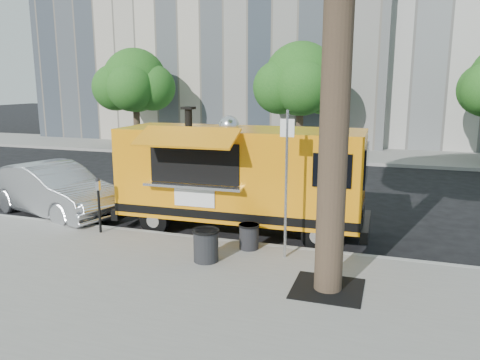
# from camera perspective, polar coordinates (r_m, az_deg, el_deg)

# --- Properties ---
(ground) EXTENTS (120.00, 120.00, 0.00)m
(ground) POSITION_cam_1_polar(r_m,az_deg,el_deg) (11.63, -0.33, -6.58)
(ground) COLOR black
(ground) RESTS_ON ground
(sidewalk) EXTENTS (60.00, 6.00, 0.15)m
(sidewalk) POSITION_cam_1_polar(r_m,az_deg,el_deg) (8.19, -9.60, -14.37)
(sidewalk) COLOR gray
(sidewalk) RESTS_ON ground
(curb) EXTENTS (60.00, 0.14, 0.16)m
(curb) POSITION_cam_1_polar(r_m,az_deg,el_deg) (10.77, -1.92, -7.67)
(curb) COLOR #999993
(curb) RESTS_ON ground
(far_sidewalk) EXTENTS (60.00, 5.00, 0.15)m
(far_sidewalk) POSITION_cam_1_polar(r_m,az_deg,el_deg) (24.48, 9.84, 3.17)
(far_sidewalk) COLOR gray
(far_sidewalk) RESTS_ON ground
(tree_well) EXTENTS (1.20, 1.20, 0.02)m
(tree_well) POSITION_cam_1_polar(r_m,az_deg,el_deg) (8.47, 10.62, -12.88)
(tree_well) COLOR black
(tree_well) RESTS_ON sidewalk
(far_tree_a) EXTENTS (3.42, 3.42, 5.36)m
(far_tree_a) POSITION_cam_1_polar(r_m,az_deg,el_deg) (26.48, -12.69, 11.73)
(far_tree_a) COLOR #33261C
(far_tree_a) RESTS_ON far_sidewalk
(far_tree_b) EXTENTS (3.60, 3.60, 5.50)m
(far_tree_b) POSITION_cam_1_polar(r_m,az_deg,el_deg) (23.60, 7.41, 12.09)
(far_tree_b) COLOR #33261C
(far_tree_b) RESTS_ON far_sidewalk
(sign_post) EXTENTS (0.28, 0.06, 3.00)m
(sign_post) POSITION_cam_1_polar(r_m,az_deg,el_deg) (9.30, 5.67, 0.49)
(sign_post) COLOR silver
(sign_post) RESTS_ON sidewalk
(parking_meter) EXTENTS (0.11, 0.11, 1.33)m
(parking_meter) POSITION_cam_1_polar(r_m,az_deg,el_deg) (11.52, -16.85, -2.19)
(parking_meter) COLOR black
(parking_meter) RESTS_ON sidewalk
(food_truck) EXTENTS (6.26, 2.96, 3.05)m
(food_truck) POSITION_cam_1_polar(r_m,az_deg,el_deg) (11.46, -0.09, 0.58)
(food_truck) COLOR orange
(food_truck) RESTS_ON ground
(sedan) EXTENTS (4.69, 2.80, 1.46)m
(sedan) POSITION_cam_1_polar(r_m,az_deg,el_deg) (14.08, -21.77, -1.09)
(sedan) COLOR #B1B3B9
(sedan) RESTS_ON ground
(trash_bin_left) EXTENTS (0.45, 0.45, 0.54)m
(trash_bin_left) POSITION_cam_1_polar(r_m,az_deg,el_deg) (10.11, 1.10, -6.79)
(trash_bin_left) COLOR black
(trash_bin_left) RESTS_ON sidewalk
(trash_bin_right) EXTENTS (0.54, 0.54, 0.65)m
(trash_bin_right) POSITION_cam_1_polar(r_m,az_deg,el_deg) (9.44, -4.18, -7.83)
(trash_bin_right) COLOR black
(trash_bin_right) RESTS_ON sidewalk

